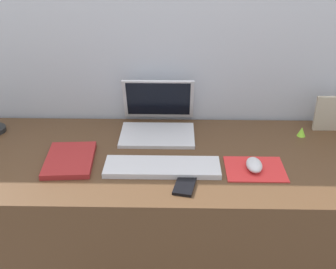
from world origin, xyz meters
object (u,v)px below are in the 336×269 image
(keyboard, at_px, (163,167))
(mouse, at_px, (255,165))
(laptop, at_px, (158,119))
(toy_figurine_lime, at_px, (302,132))
(notebook_pad, at_px, (70,160))
(picture_frame, at_px, (330,114))
(cell_phone, at_px, (186,184))

(keyboard, distance_m, mouse, 0.33)
(laptop, distance_m, keyboard, 0.32)
(keyboard, height_order, toy_figurine_lime, toy_figurine_lime)
(toy_figurine_lime, bearing_deg, laptop, 175.87)
(laptop, bearing_deg, toy_figurine_lime, -4.13)
(keyboard, relative_size, notebook_pad, 1.71)
(mouse, xyz_separation_m, picture_frame, (0.36, 0.33, 0.05))
(mouse, xyz_separation_m, toy_figurine_lime, (0.24, 0.27, -0.00))
(mouse, relative_size, toy_figurine_lime, 2.51)
(laptop, xyz_separation_m, toy_figurine_lime, (0.59, -0.04, -0.03))
(laptop, height_order, picture_frame, laptop)
(keyboard, xyz_separation_m, picture_frame, (0.68, 0.33, 0.06))
(cell_phone, relative_size, toy_figurine_lime, 3.35)
(laptop, bearing_deg, cell_phone, -75.26)
(cell_phone, xyz_separation_m, notebook_pad, (-0.42, 0.14, 0.01))
(cell_phone, bearing_deg, keyboard, 140.89)
(cell_phone, bearing_deg, toy_figurine_lime, 49.42)
(picture_frame, bearing_deg, toy_figurine_lime, -154.38)
(mouse, distance_m, toy_figurine_lime, 0.36)
(keyboard, height_order, cell_phone, keyboard)
(laptop, height_order, cell_phone, laptop)
(laptop, relative_size, picture_frame, 2.00)
(keyboard, xyz_separation_m, mouse, (0.32, 0.00, 0.01))
(notebook_pad, relative_size, picture_frame, 1.60)
(toy_figurine_lime, bearing_deg, notebook_pad, -165.84)
(picture_frame, relative_size, toy_figurine_lime, 3.92)
(notebook_pad, bearing_deg, laptop, 36.97)
(picture_frame, height_order, toy_figurine_lime, picture_frame)
(laptop, relative_size, toy_figurine_lime, 7.85)
(mouse, height_order, toy_figurine_lime, same)
(laptop, xyz_separation_m, mouse, (0.35, -0.31, -0.03))
(cell_phone, distance_m, picture_frame, 0.74)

